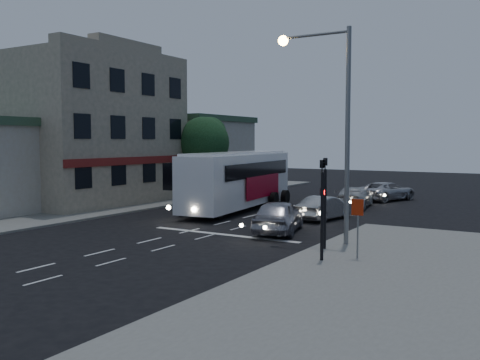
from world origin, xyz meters
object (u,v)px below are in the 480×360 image
Objects in this scene: tour_bus at (238,179)px; car_sedan_b at (354,197)px; car_sedan_a at (325,208)px; streetlight at (333,110)px; traffic_signal_main at (325,192)px; street_tree at (204,140)px; regulatory_sign at (358,219)px; traffic_signal_side at (322,197)px; car_suv at (278,216)px; car_sedan_c at (387,191)px.

car_sedan_b is at bearing 32.02° from tour_bus.
tour_bus is 3.04× the size of car_sedan_a.
car_sedan_b is (6.03, 4.91, -1.32)m from tour_bus.
streetlight reaches higher than car_sedan_a.
street_tree reaches higher than traffic_signal_main.
street_tree is (-15.81, 14.25, 2.08)m from traffic_signal_main.
tour_bus is 15.42m from regulatory_sign.
car_sedan_a is 0.85× the size of car_sedan_b.
tour_bus is 7.89m from car_sedan_b.
car_sedan_b reaches higher than car_sedan_a.
streetlight is at bearing 100.20° from traffic_signal_main.
regulatory_sign is at bearing 100.46° from car_sedan_b.
traffic_signal_main is 1.00× the size of traffic_signal_side.
street_tree is at bearing 135.50° from traffic_signal_side.
traffic_signal_main is 1.86× the size of regulatory_sign.
car_sedan_b is 1.18× the size of traffic_signal_side.
car_sedan_a is 11.12m from traffic_signal_side.
car_sedan_a is at bearing 84.54° from car_sedan_b.
car_suv is at bearing -53.29° from tour_bus.
streetlight is (2.81, -18.40, 5.04)m from car_sedan_c.
tour_bus is 12.45m from car_sedan_c.
regulatory_sign is (1.00, 0.96, -0.82)m from traffic_signal_side.
streetlight reaches higher than street_tree.
car_sedan_c is 14.42m from street_tree.
traffic_signal_main is (3.30, -8.25, 1.75)m from car_sedan_a.
car_suv is 0.95× the size of car_sedan_c.
tour_bus reaches higher than car_sedan_c.
street_tree reaches higher than car_sedan_b.
car_sedan_b reaches higher than car_sedan_c.
streetlight is (3.34, -1.60, 4.92)m from car_suv.
traffic_signal_side is (4.36, -16.25, 1.72)m from car_sedan_b.
tour_bus is at bearing 135.98° from traffic_signal_main.
traffic_signal_side is (10.39, -11.34, 0.40)m from tour_bus.
street_tree is at bearing -17.23° from car_sedan_a.
car_suv reaches higher than car_sedan_c.
regulatory_sign is 23.40m from street_tree.
car_sedan_a is 6.04m from car_sedan_b.
traffic_signal_side reaches higher than car_sedan_b.
regulatory_sign reaches higher than car_sedan_c.
tour_bus is at bearing -1.52° from car_sedan_a.
traffic_signal_side reaches higher than car_sedan_c.
street_tree reaches higher than car_suv.
car_sedan_a is 0.66× the size of street_tree.
streetlight is at bearing 95.98° from car_sedan_b.
traffic_signal_side is 4.84m from streetlight.
car_suv is 0.53× the size of streetlight.
regulatory_sign reaches higher than car_sedan_a.
traffic_signal_main is at bearing -51.15° from tour_bus.
car_sedan_c is (0.24, 11.57, 0.02)m from car_sedan_a.
car_sedan_a is 9.05m from traffic_signal_main.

